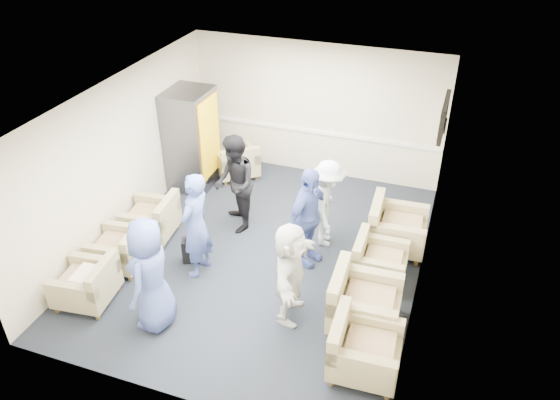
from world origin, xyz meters
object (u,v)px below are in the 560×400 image
(person_mid_right, at_px, (308,218))
(person_front_right, at_px, (290,272))
(armchair_right_far, at_px, (394,229))
(person_back_right, at_px, (327,204))
(armchair_left_far, at_px, (153,220))
(person_back_left, at_px, (235,184))
(armchair_right_near, at_px, (361,350))
(armchair_corner, at_px, (237,163))
(armchair_left_near, at_px, (89,285))
(armchair_left_mid, at_px, (121,250))
(armchair_right_midfar, at_px, (377,262))
(vending_machine, at_px, (192,139))
(person_front_left, at_px, (151,275))
(person_mid_left, at_px, (196,226))
(armchair_right_midnear, at_px, (360,304))

(person_mid_right, height_order, person_front_right, person_mid_right)
(armchair_right_far, xyz_separation_m, person_back_right, (-1.09, -0.23, 0.40))
(person_back_right, bearing_deg, armchair_left_far, 92.82)
(person_back_left, distance_m, person_front_right, 2.40)
(armchair_right_near, distance_m, armchair_right_far, 2.74)
(person_mid_right, bearing_deg, armchair_corner, 62.04)
(armchair_left_near, distance_m, armchair_left_mid, 0.88)
(armchair_left_near, bearing_deg, person_mid_right, 119.29)
(armchair_left_mid, relative_size, armchair_right_midfar, 1.10)
(armchair_right_near, relative_size, vending_machine, 0.45)
(armchair_left_mid, distance_m, person_front_left, 1.58)
(armchair_right_midfar, bearing_deg, person_mid_right, 85.97)
(person_front_right, bearing_deg, person_front_left, 108.70)
(vending_machine, bearing_deg, person_back_right, -19.34)
(vending_machine, bearing_deg, armchair_left_near, -88.06)
(armchair_left_far, distance_m, person_mid_left, 1.42)
(vending_machine, relative_size, person_mid_left, 1.13)
(armchair_right_midfar, height_order, person_back_left, person_back_left)
(armchair_right_midfar, height_order, person_front_right, person_front_right)
(armchair_right_midnear, relative_size, person_back_right, 0.62)
(armchair_left_far, bearing_deg, armchair_corner, 161.84)
(armchair_right_midnear, bearing_deg, person_mid_right, 42.48)
(armchair_corner, distance_m, vending_machine, 1.10)
(person_front_left, bearing_deg, armchair_left_near, -94.86)
(person_back_left, xyz_separation_m, person_front_right, (1.59, -1.79, -0.10))
(armchair_left_near, xyz_separation_m, armchair_left_far, (0.03, 1.76, 0.01))
(armchair_right_midnear, bearing_deg, armchair_right_midfar, -3.64)
(armchair_right_near, height_order, vending_machine, vending_machine)
(armchair_right_midnear, height_order, person_back_left, person_back_left)
(person_back_left, distance_m, person_mid_right, 1.55)
(armchair_right_midfar, height_order, person_mid_right, person_mid_right)
(armchair_left_near, distance_m, armchair_left_far, 1.76)
(person_front_left, bearing_deg, armchair_right_far, 132.81)
(armchair_right_far, relative_size, vending_machine, 0.48)
(armchair_right_far, bearing_deg, person_front_left, 132.45)
(armchair_right_midnear, bearing_deg, person_mid_left, 81.05)
(armchair_left_near, distance_m, person_front_left, 1.25)
(armchair_left_mid, bearing_deg, person_front_right, 80.00)
(armchair_right_far, height_order, person_back_right, person_back_right)
(armchair_left_mid, height_order, armchair_right_midfar, armchair_left_mid)
(armchair_left_near, height_order, armchair_right_midfar, armchair_left_near)
(armchair_left_near, distance_m, person_front_right, 2.96)
(armchair_right_midfar, relative_size, armchair_corner, 0.70)
(armchair_left_mid, bearing_deg, armchair_left_far, 169.88)
(person_mid_left, distance_m, person_front_right, 1.71)
(vending_machine, height_order, person_mid_right, vending_machine)
(armchair_left_near, distance_m, armchair_corner, 4.20)
(person_front_right, bearing_deg, person_back_left, 36.61)
(person_mid_left, relative_size, person_back_right, 1.14)
(armchair_right_near, distance_m, armchair_right_midfar, 1.85)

